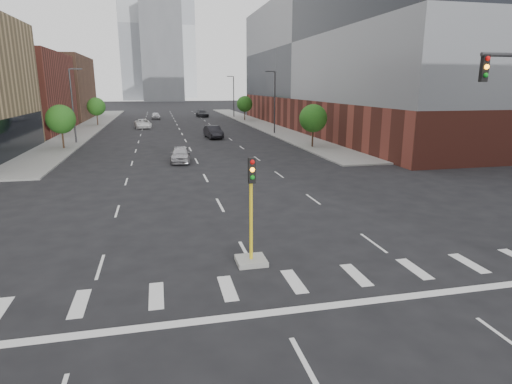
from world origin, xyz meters
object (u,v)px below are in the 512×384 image
object	(u,v)px
median_traffic_signal	(251,241)
car_far_left	(143,124)
car_distant	(156,116)
car_mid_right	(213,132)
car_deep_right	(202,114)
car_near_left	(181,154)

from	to	relation	value
median_traffic_signal	car_far_left	xyz separation A→B (m)	(-5.92, 59.55, -0.22)
median_traffic_signal	car_distant	distance (m)	79.51
car_mid_right	car_deep_right	world-z (taller)	car_mid_right
car_mid_right	median_traffic_signal	bearing A→B (deg)	-100.95
car_mid_right	car_far_left	distance (m)	19.39
car_deep_right	car_distant	world-z (taller)	car_deep_right
car_far_left	car_distant	bearing A→B (deg)	77.13
car_near_left	car_deep_right	world-z (taller)	car_deep_right
car_far_left	car_deep_right	world-z (taller)	car_deep_right
median_traffic_signal	car_far_left	size ratio (longest dim) A/B	0.81
car_mid_right	car_near_left	bearing A→B (deg)	-112.37
car_near_left	car_distant	size ratio (longest dim) A/B	1.02
car_near_left	car_distant	bearing A→B (deg)	97.23
car_near_left	car_far_left	size ratio (longest dim) A/B	0.82
car_far_left	car_distant	distance (m)	19.99
car_deep_right	car_distant	size ratio (longest dim) A/B	1.23
car_far_left	median_traffic_signal	bearing A→B (deg)	-91.07
car_mid_right	car_distant	bearing A→B (deg)	96.19
median_traffic_signal	car_near_left	bearing A→B (deg)	93.47
median_traffic_signal	car_far_left	distance (m)	59.84
car_deep_right	car_distant	xyz separation A→B (m)	(-10.38, -4.44, -0.04)
median_traffic_signal	car_near_left	world-z (taller)	median_traffic_signal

